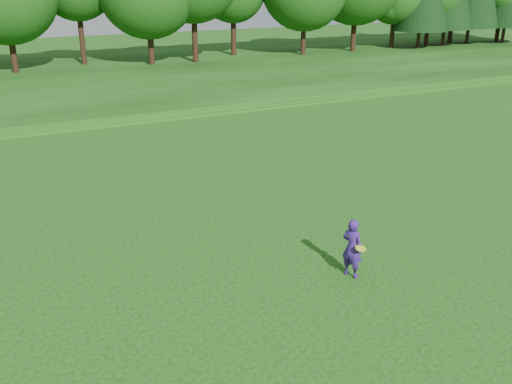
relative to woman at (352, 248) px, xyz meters
name	(u,v)px	position (x,y,z in m)	size (l,w,h in m)	color
ground	(269,288)	(-2.37, 0.42, -0.86)	(140.00, 140.00, 0.00)	#153C0B
berm	(66,80)	(-2.37, 34.42, -0.56)	(130.00, 30.00, 0.60)	#153C0B
walking_path	(106,123)	(-2.37, 20.42, -0.84)	(130.00, 1.60, 0.04)	gray
woman	(352,248)	(0.00, 0.00, 0.00)	(0.63, 0.84, 1.72)	navy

